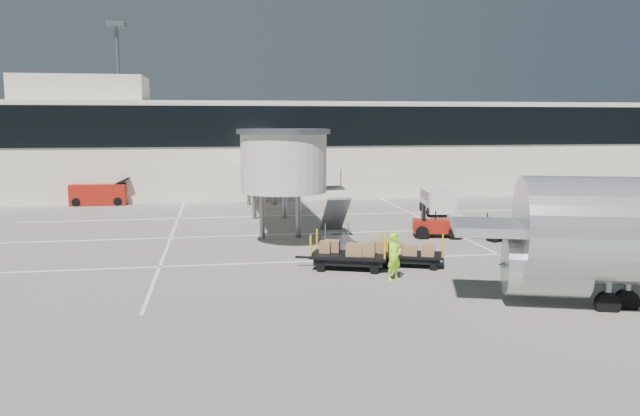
# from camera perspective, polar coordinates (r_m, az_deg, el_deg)

# --- Properties ---
(ground) EXTENTS (140.00, 140.00, 0.00)m
(ground) POSITION_cam_1_polar(r_m,az_deg,el_deg) (27.64, 6.41, -5.54)
(ground) COLOR gray
(ground) RESTS_ON ground
(lane_markings) EXTENTS (40.00, 30.00, 0.02)m
(lane_markings) POSITION_cam_1_polar(r_m,az_deg,el_deg) (36.39, 1.38, -2.19)
(lane_markings) COLOR white
(lane_markings) RESTS_ON ground
(terminal) EXTENTS (64.00, 12.11, 15.20)m
(terminal) POSITION_cam_1_polar(r_m,az_deg,el_deg) (56.27, -2.26, 5.61)
(terminal) COLOR white
(terminal) RESTS_ON ground
(jet_bridge) EXTENTS (5.70, 20.40, 6.03)m
(jet_bridge) POSITION_cam_1_polar(r_m,az_deg,el_deg) (38.32, -4.31, 4.74)
(jet_bridge) COLOR beige
(jet_bridge) RESTS_ON ground
(baggage_tug) EXTENTS (2.95, 2.26, 1.79)m
(baggage_tug) POSITION_cam_1_polar(r_m,az_deg,el_deg) (35.37, 10.80, -1.58)
(baggage_tug) COLOR maroon
(baggage_tug) RESTS_ON ground
(suitcase_cart) EXTENTS (3.56, 2.43, 1.39)m
(suitcase_cart) POSITION_cam_1_polar(r_m,az_deg,el_deg) (35.08, 17.25, -2.14)
(suitcase_cart) COLOR black
(suitcase_cart) RESTS_ON ground
(box_cart_near) EXTENTS (3.58, 2.35, 1.39)m
(box_cart_near) POSITION_cam_1_polar(r_m,az_deg,el_deg) (28.15, 8.23, -4.27)
(box_cart_near) COLOR black
(box_cart_near) RESTS_ON ground
(box_cart_far) EXTENTS (4.13, 2.67, 1.60)m
(box_cart_far) POSITION_cam_1_polar(r_m,az_deg,el_deg) (27.41, 3.00, -4.26)
(box_cart_far) COLOR black
(box_cart_far) RESTS_ON ground
(ground_worker) EXTENTS (0.84, 0.74, 1.95)m
(ground_worker) POSITION_cam_1_polar(r_m,az_deg,el_deg) (25.54, 6.81, -4.43)
(ground_worker) COLOR #A9FF1A
(ground_worker) RESTS_ON ground
(minivan) EXTENTS (2.47, 4.57, 1.64)m
(minivan) POSITION_cam_1_polar(r_m,az_deg,el_deg) (44.33, 10.65, 0.79)
(minivan) COLOR silver
(minivan) RESTS_ON ground
(belt_loader) EXTENTS (4.49, 1.88, 2.14)m
(belt_loader) POSITION_cam_1_polar(r_m,az_deg,el_deg) (50.94, -19.52, 1.19)
(belt_loader) COLOR maroon
(belt_loader) RESTS_ON ground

